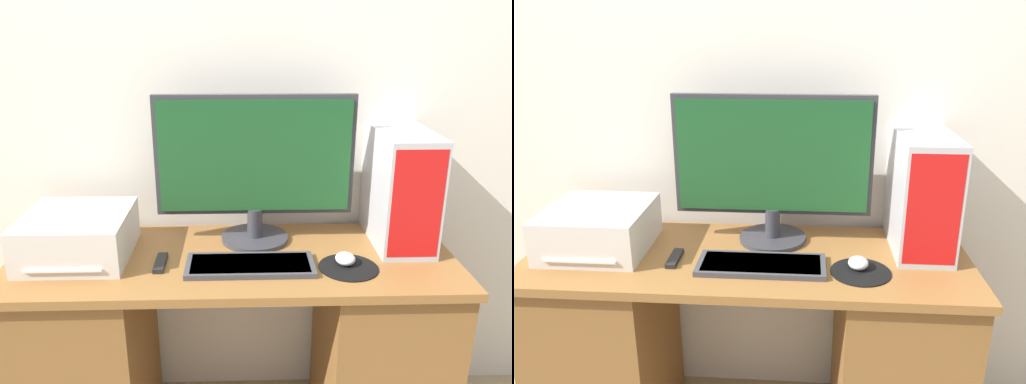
# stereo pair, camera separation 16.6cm
# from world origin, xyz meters

# --- Properties ---
(wall_back) EXTENTS (6.40, 0.05, 2.70)m
(wall_back) POSITION_xyz_m (0.00, 0.62, 1.35)
(wall_back) COLOR silver
(wall_back) RESTS_ON ground_plane
(desk) EXTENTS (1.54, 0.56, 0.79)m
(desk) POSITION_xyz_m (0.00, 0.28, 0.41)
(desk) COLOR brown
(desk) RESTS_ON ground_plane
(monitor) EXTENTS (0.71, 0.25, 0.54)m
(monitor) POSITION_xyz_m (0.08, 0.42, 1.08)
(monitor) COLOR #333338
(monitor) RESTS_ON desk
(keyboard) EXTENTS (0.43, 0.17, 0.02)m
(keyboard) POSITION_xyz_m (0.06, 0.19, 0.80)
(keyboard) COLOR #3D3D42
(keyboard) RESTS_ON desk
(mousepad) EXTENTS (0.20, 0.20, 0.00)m
(mousepad) POSITION_xyz_m (0.38, 0.18, 0.79)
(mousepad) COLOR black
(mousepad) RESTS_ON desk
(mouse) EXTENTS (0.07, 0.08, 0.04)m
(mouse) POSITION_xyz_m (0.38, 0.20, 0.81)
(mouse) COLOR silver
(mouse) RESTS_ON mousepad
(computer_tower) EXTENTS (0.19, 0.41, 0.41)m
(computer_tower) POSITION_xyz_m (0.60, 0.42, 0.99)
(computer_tower) COLOR #B2B2B7
(computer_tower) RESTS_ON desk
(printer) EXTENTS (0.35, 0.36, 0.16)m
(printer) POSITION_xyz_m (-0.53, 0.30, 0.86)
(printer) COLOR beige
(printer) RESTS_ON desk
(remote_control) EXTENTS (0.03, 0.13, 0.02)m
(remote_control) POSITION_xyz_m (-0.24, 0.22, 0.79)
(remote_control) COLOR black
(remote_control) RESTS_ON desk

